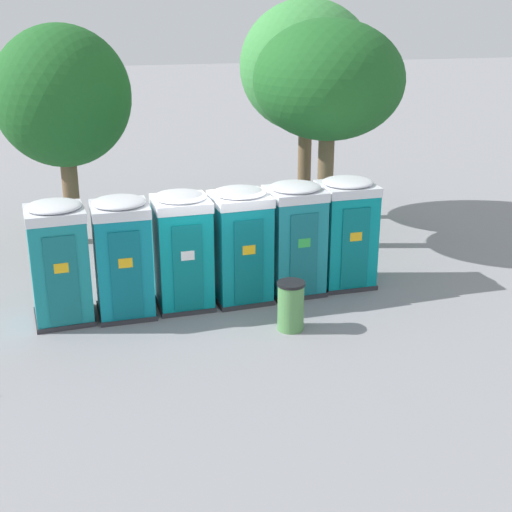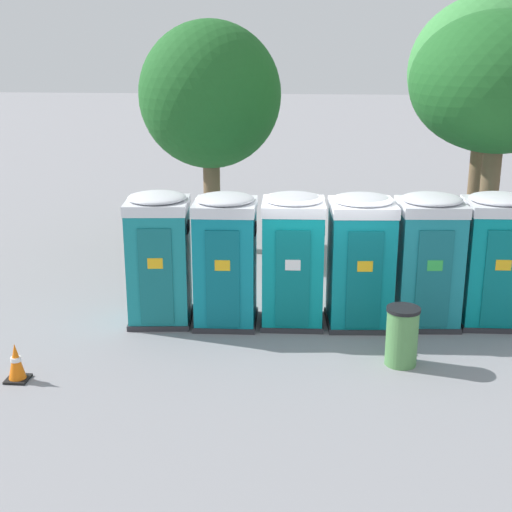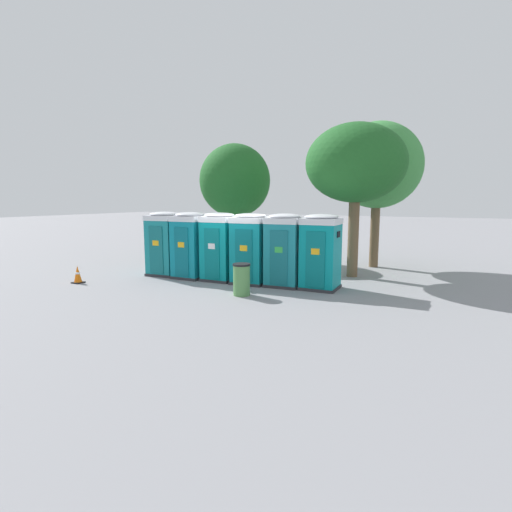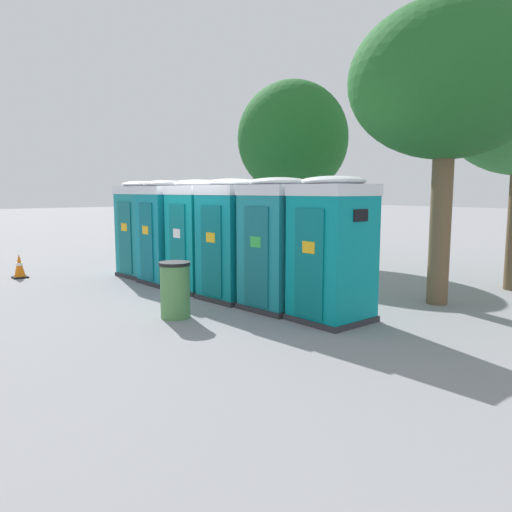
{
  "view_description": "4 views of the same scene",
  "coord_description": "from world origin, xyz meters",
  "px_view_note": "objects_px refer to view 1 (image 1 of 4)",
  "views": [
    {
      "loc": [
        -2.61,
        -14.39,
        6.31
      ],
      "look_at": [
        1.01,
        -0.04,
        0.95
      ],
      "focal_mm": 50.0,
      "sensor_mm": 36.0,
      "label": 1
    },
    {
      "loc": [
        -0.26,
        -13.06,
        5.27
      ],
      "look_at": [
        -1.33,
        -0.2,
        1.33
      ],
      "focal_mm": 50.0,
      "sensor_mm": 36.0,
      "label": 2
    },
    {
      "loc": [
        7.36,
        -12.69,
        3.04
      ],
      "look_at": [
        0.84,
        -0.05,
        1.0
      ],
      "focal_mm": 28.0,
      "sensor_mm": 36.0,
      "label": 3
    },
    {
      "loc": [
        9.06,
        -6.29,
        2.29
      ],
      "look_at": [
        1.29,
        -0.02,
        0.98
      ],
      "focal_mm": 35.0,
      "sensor_mm": 36.0,
      "label": 4
    }
  ],
  "objects_px": {
    "street_tree_2": "(329,81)",
    "portapotty_0": "(59,261)",
    "street_tree_1": "(62,97)",
    "portapotty_2": "(183,250)",
    "trash_can": "(291,306)",
    "portapotty_4": "(294,238)",
    "street_tree_0": "(307,67)",
    "portapotty_3": "(241,244)",
    "portapotty_5": "(346,232)",
    "portapotty_1": "(123,256)"
  },
  "relations": [
    {
      "from": "street_tree_2",
      "to": "portapotty_0",
      "type": "bearing_deg",
      "value": -155.37
    },
    {
      "from": "portapotty_0",
      "to": "street_tree_1",
      "type": "height_order",
      "value": "street_tree_1"
    },
    {
      "from": "portapotty_2",
      "to": "trash_can",
      "type": "xyz_separation_m",
      "value": [
        1.9,
        -1.73,
        -0.77
      ]
    },
    {
      "from": "portapotty_4",
      "to": "street_tree_0",
      "type": "distance_m",
      "value": 6.68
    },
    {
      "from": "portapotty_2",
      "to": "portapotty_3",
      "type": "bearing_deg",
      "value": 1.37
    },
    {
      "from": "portapotty_3",
      "to": "street_tree_1",
      "type": "xyz_separation_m",
      "value": [
        -3.54,
        4.99,
        2.63
      ]
    },
    {
      "from": "street_tree_2",
      "to": "portapotty_2",
      "type": "bearing_deg",
      "value": -144.72
    },
    {
      "from": "street_tree_2",
      "to": "trash_can",
      "type": "xyz_separation_m",
      "value": [
        -2.35,
        -4.73,
        -3.84
      ]
    },
    {
      "from": "street_tree_2",
      "to": "trash_can",
      "type": "height_order",
      "value": "street_tree_2"
    },
    {
      "from": "portapotty_4",
      "to": "street_tree_2",
      "type": "xyz_separation_m",
      "value": [
        1.7,
        2.82,
        3.08
      ]
    },
    {
      "from": "portapotty_3",
      "to": "portapotty_2",
      "type": "bearing_deg",
      "value": -178.63
    },
    {
      "from": "portapotty_5",
      "to": "trash_can",
      "type": "distance_m",
      "value": 2.9
    },
    {
      "from": "portapotty_1",
      "to": "portapotty_4",
      "type": "distance_m",
      "value": 3.82
    },
    {
      "from": "portapotty_2",
      "to": "portapotty_5",
      "type": "bearing_deg",
      "value": 4.71
    },
    {
      "from": "portapotty_5",
      "to": "trash_can",
      "type": "xyz_separation_m",
      "value": [
        -1.91,
        -2.04,
        -0.77
      ]
    },
    {
      "from": "portapotty_2",
      "to": "street_tree_0",
      "type": "relative_size",
      "value": 0.4
    },
    {
      "from": "portapotty_1",
      "to": "street_tree_0",
      "type": "xyz_separation_m",
      "value": [
        5.81,
        5.83,
        3.18
      ]
    },
    {
      "from": "portapotty_2",
      "to": "street_tree_2",
      "type": "bearing_deg",
      "value": 35.28
    },
    {
      "from": "portapotty_1",
      "to": "street_tree_0",
      "type": "height_order",
      "value": "street_tree_0"
    },
    {
      "from": "portapotty_0",
      "to": "portapotty_1",
      "type": "distance_m",
      "value": 1.28
    },
    {
      "from": "portapotty_4",
      "to": "street_tree_1",
      "type": "height_order",
      "value": "street_tree_1"
    },
    {
      "from": "portapotty_2",
      "to": "street_tree_2",
      "type": "relative_size",
      "value": 0.43
    },
    {
      "from": "street_tree_2",
      "to": "portapotty_1",
      "type": "bearing_deg",
      "value": -150.43
    },
    {
      "from": "portapotty_4",
      "to": "street_tree_1",
      "type": "relative_size",
      "value": 0.44
    },
    {
      "from": "portapotty_5",
      "to": "street_tree_2",
      "type": "xyz_separation_m",
      "value": [
        0.44,
        2.69,
        3.08
      ]
    },
    {
      "from": "portapotty_0",
      "to": "street_tree_1",
      "type": "bearing_deg",
      "value": 86.82
    },
    {
      "from": "street_tree_1",
      "to": "street_tree_2",
      "type": "xyz_separation_m",
      "value": [
        6.51,
        -2.01,
        0.44
      ]
    },
    {
      "from": "street_tree_0",
      "to": "street_tree_1",
      "type": "bearing_deg",
      "value": -174.23
    },
    {
      "from": "portapotty_1",
      "to": "portapotty_4",
      "type": "bearing_deg",
      "value": 4.58
    },
    {
      "from": "portapotty_2",
      "to": "street_tree_0",
      "type": "distance_m",
      "value": 7.96
    },
    {
      "from": "portapotty_4",
      "to": "portapotty_5",
      "type": "height_order",
      "value": "same"
    },
    {
      "from": "street_tree_0",
      "to": "portapotty_5",
      "type": "bearing_deg",
      "value": -97.76
    },
    {
      "from": "portapotty_0",
      "to": "portapotty_3",
      "type": "distance_m",
      "value": 3.82
    },
    {
      "from": "portapotty_3",
      "to": "portapotty_4",
      "type": "bearing_deg",
      "value": 6.72
    },
    {
      "from": "street_tree_1",
      "to": "trash_can",
      "type": "height_order",
      "value": "street_tree_1"
    },
    {
      "from": "portapotty_0",
      "to": "portapotty_3",
      "type": "xyz_separation_m",
      "value": [
        3.82,
        0.14,
        -0.0
      ]
    },
    {
      "from": "portapotty_3",
      "to": "street_tree_1",
      "type": "bearing_deg",
      "value": 125.35
    },
    {
      "from": "portapotty_4",
      "to": "portapotty_3",
      "type": "bearing_deg",
      "value": -173.28
    },
    {
      "from": "portapotty_2",
      "to": "portapotty_3",
      "type": "height_order",
      "value": "same"
    },
    {
      "from": "portapotty_5",
      "to": "street_tree_0",
      "type": "bearing_deg",
      "value": 82.24
    },
    {
      "from": "portapotty_4",
      "to": "portapotty_5",
      "type": "bearing_deg",
      "value": 6.05
    },
    {
      "from": "street_tree_2",
      "to": "portapotty_5",
      "type": "bearing_deg",
      "value": -99.19
    },
    {
      "from": "street_tree_0",
      "to": "street_tree_2",
      "type": "xyz_separation_m",
      "value": [
        -0.3,
        -2.7,
        -0.11
      ]
    },
    {
      "from": "portapotty_1",
      "to": "portapotty_2",
      "type": "distance_m",
      "value": 1.27
    },
    {
      "from": "portapotty_3",
      "to": "portapotty_5",
      "type": "height_order",
      "value": "same"
    },
    {
      "from": "portapotty_2",
      "to": "trash_can",
      "type": "bearing_deg",
      "value": -42.3
    },
    {
      "from": "portapotty_1",
      "to": "portapotty_4",
      "type": "height_order",
      "value": "same"
    },
    {
      "from": "portapotty_1",
      "to": "portapotty_5",
      "type": "distance_m",
      "value": 5.1
    },
    {
      "from": "portapotty_3",
      "to": "street_tree_2",
      "type": "distance_m",
      "value": 5.21
    },
    {
      "from": "portapotty_5",
      "to": "street_tree_1",
      "type": "distance_m",
      "value": 8.12
    }
  ]
}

